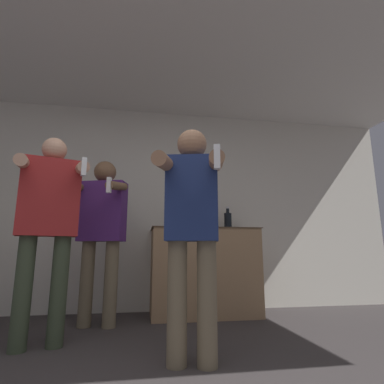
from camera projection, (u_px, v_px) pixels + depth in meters
The scene contains 9 objects.
wall_back at pixel (134, 206), 3.79m from camera, with size 7.00×0.06×2.55m.
ceiling_slab at pixel (136, 44), 2.76m from camera, with size 7.00×3.13×0.05m.
counter at pixel (204, 271), 3.44m from camera, with size 1.22×0.66×0.97m.
bottle_short_whiskey at pixel (215, 220), 3.62m from camera, with size 0.07×0.07×0.29m.
bottle_green_wine at pixel (228, 220), 3.65m from camera, with size 0.09×0.09×0.28m.
bottle_tall_gin at pixel (205, 221), 3.60m from camera, with size 0.08×0.08×0.29m.
person_woman_foreground at pixel (192, 220), 2.01m from camera, with size 0.51×0.58×1.55m.
person_man_side at pixel (48, 217), 2.35m from camera, with size 0.58×0.53×1.63m.
person_spectator_back at pixel (102, 225), 3.00m from camera, with size 0.59×0.62×1.63m.
Camera 1 is at (0.11, -1.18, 0.70)m, focal length 28.00 mm.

